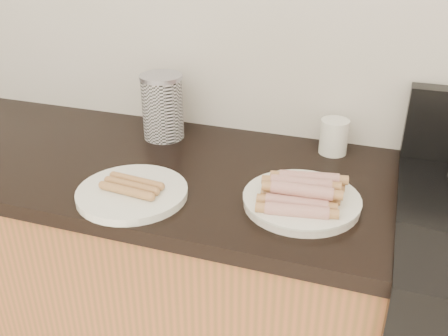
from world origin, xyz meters
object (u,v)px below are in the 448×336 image
(side_plate, at_px, (132,193))
(canister, at_px, (163,107))
(main_plate, at_px, (301,202))
(mug, at_px, (334,137))

(side_plate, relative_size, canister, 1.38)
(main_plate, relative_size, canister, 1.40)
(main_plate, xyz_separation_m, side_plate, (-0.40, -0.09, 0.00))
(main_plate, distance_m, mug, 0.32)
(canister, distance_m, mug, 0.51)
(canister, height_order, mug, canister)
(main_plate, bearing_deg, mug, 84.63)
(main_plate, relative_size, mug, 2.74)
(side_plate, bearing_deg, mug, 43.61)
(main_plate, distance_m, canister, 0.56)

